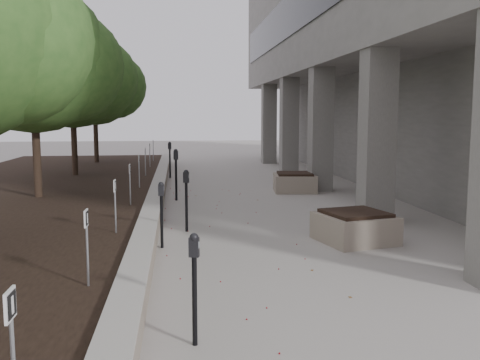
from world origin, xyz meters
TOP-DOWN VIEW (x-y plane):
  - ground at (0.00, 0.00)m, footprint 90.00×90.00m
  - retaining_wall at (-1.82, 9.00)m, footprint 0.39×26.00m
  - planting_bed at (-5.50, 9.00)m, footprint 7.00×26.00m
  - crabapple_tree_3 at (-4.80, 8.00)m, footprint 4.60×4.00m
  - crabapple_tree_4 at (-4.80, 13.00)m, footprint 4.60×4.00m
  - crabapple_tree_5 at (-4.80, 18.00)m, footprint 4.60×4.00m
  - parking_sign_1 at (-2.35, -2.50)m, footprint 0.04×0.22m
  - parking_sign_2 at (-2.35, 0.50)m, footprint 0.04×0.22m
  - parking_sign_3 at (-2.35, 3.50)m, footprint 0.04×0.22m
  - parking_sign_4 at (-2.35, 6.50)m, footprint 0.04×0.22m
  - parking_sign_5 at (-2.35, 9.50)m, footprint 0.04×0.22m
  - parking_sign_6 at (-2.35, 12.50)m, footprint 0.04×0.22m
  - parking_sign_7 at (-2.35, 15.50)m, footprint 0.04×0.22m
  - parking_sign_8 at (-2.35, 18.50)m, footprint 0.04×0.22m
  - parking_meter_1 at (-1.07, -0.47)m, footprint 0.14×0.12m
  - parking_meter_2 at (-1.06, 5.28)m, footprint 0.15×0.13m
  - parking_meter_3 at (-1.55, 3.90)m, footprint 0.13×0.09m
  - parking_meter_4 at (-1.29, 9.49)m, footprint 0.16×0.12m
  - parking_meter_5 at (-1.55, 15.07)m, footprint 0.16×0.12m
  - planter_front at (2.22, 3.95)m, footprint 1.59×1.59m
  - planter_back at (2.54, 10.91)m, footprint 1.46×1.46m
  - berry_scatter at (-0.10, 5.00)m, footprint 3.30×14.10m

SIDE VIEW (x-z plane):
  - ground at x=0.00m, z-range 0.00..0.00m
  - berry_scatter at x=-0.10m, z-range 0.00..0.02m
  - planting_bed at x=-5.50m, z-range 0.00..0.40m
  - retaining_wall at x=-1.82m, z-range 0.00..0.50m
  - planter_front at x=2.22m, z-range 0.00..0.61m
  - planter_back at x=2.54m, z-range 0.00..0.62m
  - parking_meter_1 at x=-1.07m, z-range 0.00..1.25m
  - parking_meter_3 at x=-1.55m, z-range 0.00..1.26m
  - parking_meter_2 at x=-1.06m, z-range 0.00..1.34m
  - parking_meter_5 at x=-1.55m, z-range 0.00..1.44m
  - parking_meter_4 at x=-1.29m, z-range 0.00..1.51m
  - parking_sign_1 at x=-2.35m, z-range 0.40..1.36m
  - parking_sign_2 at x=-2.35m, z-range 0.40..1.36m
  - parking_sign_3 at x=-2.35m, z-range 0.40..1.36m
  - parking_sign_4 at x=-2.35m, z-range 0.40..1.36m
  - parking_sign_5 at x=-2.35m, z-range 0.40..1.36m
  - parking_sign_6 at x=-2.35m, z-range 0.40..1.36m
  - parking_sign_7 at x=-2.35m, z-range 0.40..1.36m
  - parking_sign_8 at x=-2.35m, z-range 0.40..1.36m
  - crabapple_tree_3 at x=-4.80m, z-range 0.40..5.84m
  - crabapple_tree_4 at x=-4.80m, z-range 0.40..5.84m
  - crabapple_tree_5 at x=-4.80m, z-range 0.40..5.84m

